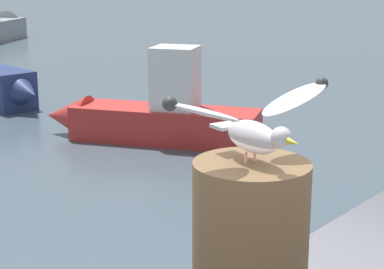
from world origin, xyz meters
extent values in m
cylinder|color=#C67260|center=(-0.32, -0.42, 2.44)|extent=(0.01, 0.01, 0.04)
cylinder|color=#C67260|center=(-0.29, -0.43, 2.44)|extent=(0.01, 0.01, 0.04)
ellipsoid|color=silver|center=(-0.31, -0.44, 2.51)|extent=(0.15, 0.25, 0.10)
sphere|color=silver|center=(-0.35, -0.57, 2.54)|extent=(0.06, 0.06, 0.06)
cone|color=yellow|center=(-0.36, -0.62, 2.54)|extent=(0.03, 0.05, 0.02)
cube|color=silver|center=(-0.27, -0.30, 2.52)|extent=(0.10, 0.09, 0.01)
ellipsoid|color=silver|center=(-0.48, -0.38, 2.61)|extent=(0.28, 0.19, 0.10)
sphere|color=#3B3B3B|center=(-0.59, -0.35, 2.65)|extent=(0.04, 0.04, 0.04)
ellipsoid|color=silver|center=(-0.13, -0.48, 2.61)|extent=(0.28, 0.19, 0.10)
sphere|color=#3B3B3B|center=(-0.02, -0.51, 2.65)|extent=(0.04, 0.04, 0.04)
cube|color=#B72D28|center=(6.25, 6.01, 0.30)|extent=(2.19, 3.40, 0.61)
cone|color=#B72D28|center=(5.48, 7.73, 0.33)|extent=(1.08, 1.08, 0.82)
cube|color=white|center=(6.33, 5.83, 1.15)|extent=(0.95, 0.97, 1.08)
cone|color=navy|center=(5.98, 9.70, 0.46)|extent=(0.82, 0.82, 0.75)
cone|color=gray|center=(15.02, 23.08, 0.47)|extent=(1.81, 1.81, 1.33)
camera|label=1|loc=(-1.93, -1.57, 3.03)|focal=60.96mm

